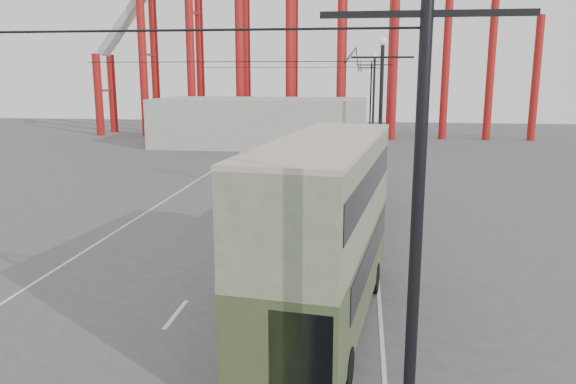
# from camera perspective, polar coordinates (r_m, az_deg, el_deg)

# --- Properties ---
(ground) EXTENTS (160.00, 160.00, 0.00)m
(ground) POSITION_cam_1_polar(r_m,az_deg,el_deg) (14.80, -12.67, -18.53)
(ground) COLOR #4B4A4D
(ground) RESTS_ON ground
(road_markings) EXTENTS (12.52, 120.00, 0.01)m
(road_markings) POSITION_cam_1_polar(r_m,az_deg,el_deg) (32.95, -2.32, -1.19)
(road_markings) COLOR silver
(road_markings) RESTS_ON ground
(lamp_post_near) EXTENTS (3.20, 0.44, 10.80)m
(lamp_post_near) POSITION_cam_1_polar(r_m,az_deg,el_deg) (8.98, 13.80, 14.39)
(lamp_post_near) COLOR black
(lamp_post_near) RESTS_ON ground
(lamp_post_mid) EXTENTS (3.20, 0.44, 9.32)m
(lamp_post_mid) POSITION_cam_1_polar(r_m,az_deg,el_deg) (30.06, 9.33, 6.43)
(lamp_post_mid) COLOR black
(lamp_post_mid) RESTS_ON ground
(lamp_post_far) EXTENTS (3.20, 0.44, 9.32)m
(lamp_post_far) POSITION_cam_1_polar(r_m,az_deg,el_deg) (52.01, 8.67, 8.65)
(lamp_post_far) COLOR black
(lamp_post_far) RESTS_ON ground
(lamp_post_distant) EXTENTS (3.20, 0.44, 9.32)m
(lamp_post_distant) POSITION_cam_1_polar(r_m,az_deg,el_deg) (73.98, 8.39, 9.55)
(lamp_post_distant) COLOR black
(lamp_post_distant) RESTS_ON ground
(fairground_shed) EXTENTS (22.00, 10.00, 5.00)m
(fairground_shed) POSITION_cam_1_polar(r_m,az_deg,el_deg) (60.09, -2.72, 7.09)
(fairground_shed) COLOR #ACADA7
(fairground_shed) RESTS_ON ground
(double_decker_bus) EXTENTS (3.94, 10.75, 5.64)m
(double_decker_bus) POSITION_cam_1_polar(r_m,az_deg,el_deg) (16.42, 3.78, -3.21)
(double_decker_bus) COLOR #394626
(double_decker_bus) RESTS_ON ground
(single_decker_green) EXTENTS (2.99, 11.23, 3.15)m
(single_decker_green) POSITION_cam_1_polar(r_m,az_deg,el_deg) (27.97, 5.10, 0.13)
(single_decker_green) COLOR #647555
(single_decker_green) RESTS_ON ground
(single_decker_cream) EXTENTS (2.48, 9.12, 2.82)m
(single_decker_cream) POSITION_cam_1_polar(r_m,az_deg,el_deg) (37.06, 5.82, 2.70)
(single_decker_cream) COLOR #BCAE97
(single_decker_cream) RESTS_ON ground
(pedestrian) EXTENTS (0.84, 0.71, 1.95)m
(pedestrian) POSITION_cam_1_polar(r_m,az_deg,el_deg) (22.89, 0.72, -4.52)
(pedestrian) COLOR black
(pedestrian) RESTS_ON ground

